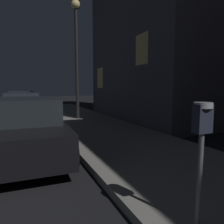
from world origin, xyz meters
name	(u,v)px	position (x,y,z in m)	size (l,w,h in m)	color
parking_meter	(202,134)	(4.52, -0.15, 1.20)	(0.19, 0.19, 1.38)	#59595B
car_black	(24,127)	(2.85, 3.76, 0.71)	(2.17, 4.34, 1.43)	black
car_white	(22,107)	(2.85, 9.55, 0.70)	(2.03, 4.24, 1.43)	silver
car_silver	(21,101)	(2.85, 15.17, 0.72)	(2.14, 4.32, 1.43)	#B7B7BF
street_lamp	(76,42)	(5.40, 8.43, 3.86)	(0.44, 0.44, 5.62)	black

